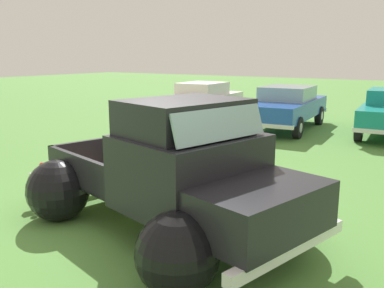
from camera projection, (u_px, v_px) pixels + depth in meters
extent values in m
plane|color=#548C3D|center=(160.00, 227.00, 6.17)|extent=(80.00, 80.00, 0.00)
cylinder|color=black|center=(278.00, 215.00, 5.62)|extent=(0.79, 0.40, 0.76)
cylinder|color=silver|center=(278.00, 215.00, 5.62)|extent=(0.39, 0.31, 0.34)
cylinder|color=black|center=(180.00, 256.00, 4.47)|extent=(0.79, 0.40, 0.76)
cylinder|color=silver|center=(180.00, 256.00, 4.47)|extent=(0.39, 0.31, 0.34)
cylinder|color=black|center=(152.00, 173.00, 7.64)|extent=(0.79, 0.40, 0.76)
cylinder|color=silver|center=(152.00, 173.00, 7.64)|extent=(0.39, 0.31, 0.34)
cylinder|color=black|center=(61.00, 193.00, 6.50)|extent=(0.79, 0.40, 0.76)
cylinder|color=silver|center=(61.00, 193.00, 6.50)|extent=(0.39, 0.31, 0.34)
sphere|color=black|center=(154.00, 169.00, 7.66)|extent=(1.17, 1.17, 0.96)
sphere|color=black|center=(58.00, 190.00, 6.45)|extent=(1.17, 1.17, 0.96)
cube|color=olive|center=(123.00, 178.00, 6.75)|extent=(2.37, 2.00, 0.04)
cube|color=black|center=(159.00, 157.00, 7.18)|extent=(2.01, 0.58, 0.50)
cube|color=black|center=(81.00, 173.00, 6.22)|extent=(2.01, 0.58, 0.50)
cube|color=black|center=(161.00, 177.00, 5.99)|extent=(0.46, 1.51, 0.50)
cube|color=black|center=(92.00, 154.00, 7.41)|extent=(0.46, 1.51, 0.50)
cube|color=black|center=(190.00, 171.00, 5.50)|extent=(1.82, 2.00, 0.95)
cube|color=black|center=(185.00, 117.00, 5.42)|extent=(1.49, 1.78, 0.45)
cube|color=#8CADB7|center=(221.00, 124.00, 4.96)|extent=(0.50, 1.45, 0.38)
cube|color=black|center=(252.00, 206.00, 4.78)|extent=(1.61, 1.88, 0.55)
sphere|color=black|center=(280.00, 212.00, 5.63)|extent=(1.12, 1.12, 0.92)
sphere|color=black|center=(177.00, 254.00, 4.44)|extent=(1.12, 1.12, 0.92)
cube|color=silver|center=(84.00, 167.00, 7.70)|extent=(0.60, 1.95, 0.14)
cube|color=silver|center=(290.00, 249.00, 4.46)|extent=(0.60, 1.95, 0.14)
sphere|color=red|center=(122.00, 151.00, 8.15)|extent=(0.13, 0.13, 0.11)
sphere|color=red|center=(42.00, 166.00, 7.11)|extent=(0.13, 0.13, 0.11)
cylinder|color=black|center=(201.00, 117.00, 14.67)|extent=(0.23, 0.67, 0.66)
cylinder|color=silver|center=(201.00, 117.00, 14.67)|extent=(0.22, 0.31, 0.30)
cylinder|color=black|center=(163.00, 114.00, 15.47)|extent=(0.23, 0.67, 0.66)
cylinder|color=silver|center=(163.00, 114.00, 15.47)|extent=(0.22, 0.31, 0.30)
cylinder|color=black|center=(234.00, 109.00, 16.92)|extent=(0.23, 0.67, 0.66)
cylinder|color=silver|center=(234.00, 109.00, 16.92)|extent=(0.22, 0.31, 0.30)
cylinder|color=black|center=(200.00, 107.00, 17.72)|extent=(0.23, 0.67, 0.66)
cylinder|color=silver|center=(200.00, 107.00, 17.72)|extent=(0.22, 0.31, 0.30)
cube|color=silver|center=(200.00, 102.00, 16.12)|extent=(1.89, 4.26, 0.55)
cube|color=silver|center=(202.00, 88.00, 16.15)|extent=(1.54, 1.82, 0.45)
cube|color=silver|center=(224.00, 103.00, 17.90)|extent=(1.77, 0.18, 0.12)
cube|color=silver|center=(170.00, 115.00, 14.44)|extent=(1.77, 0.18, 0.12)
cylinder|color=black|center=(298.00, 128.00, 12.63)|extent=(0.25, 0.67, 0.66)
cylinder|color=silver|center=(298.00, 128.00, 12.63)|extent=(0.24, 0.31, 0.30)
cylinder|color=black|center=(246.00, 123.00, 13.41)|extent=(0.25, 0.67, 0.66)
cylinder|color=silver|center=(246.00, 123.00, 13.41)|extent=(0.24, 0.31, 0.30)
cylinder|color=black|center=(319.00, 115.00, 15.14)|extent=(0.25, 0.67, 0.66)
cylinder|color=silver|center=(319.00, 115.00, 15.14)|extent=(0.24, 0.31, 0.30)
cylinder|color=black|center=(275.00, 112.00, 15.92)|extent=(0.25, 0.67, 0.66)
cylinder|color=silver|center=(275.00, 112.00, 15.92)|extent=(0.24, 0.31, 0.30)
cube|color=blue|center=(285.00, 108.00, 14.20)|extent=(2.13, 4.70, 0.55)
cube|color=#8CADB7|center=(288.00, 93.00, 14.25)|extent=(1.68, 2.04, 0.45)
cube|color=silver|center=(302.00, 108.00, 16.18)|extent=(1.83, 0.25, 0.12)
cube|color=silver|center=(263.00, 125.00, 12.33)|extent=(1.83, 0.25, 0.12)
cylinder|color=black|center=(359.00, 130.00, 12.20)|extent=(0.26, 0.68, 0.66)
cylinder|color=silver|center=(359.00, 130.00, 12.20)|extent=(0.24, 0.32, 0.30)
cylinder|color=black|center=(369.00, 118.00, 14.54)|extent=(0.26, 0.68, 0.66)
cylinder|color=silver|center=(369.00, 118.00, 14.54)|extent=(0.24, 0.32, 0.30)
cube|color=black|center=(269.00, 181.00, 8.38)|extent=(0.36, 0.36, 0.03)
cone|color=orange|center=(270.00, 166.00, 8.32)|extent=(0.28, 0.28, 0.60)
cylinder|color=white|center=(270.00, 161.00, 8.30)|extent=(0.17, 0.17, 0.08)
cube|color=black|center=(229.00, 177.00, 8.61)|extent=(0.36, 0.36, 0.03)
cone|color=orange|center=(229.00, 163.00, 8.55)|extent=(0.28, 0.28, 0.60)
cylinder|color=white|center=(229.00, 158.00, 8.53)|extent=(0.17, 0.17, 0.08)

